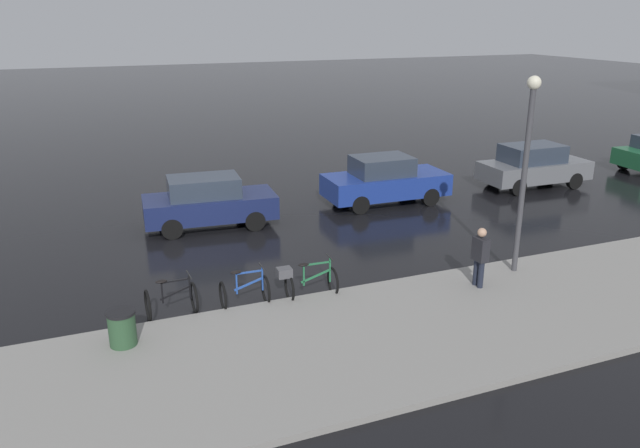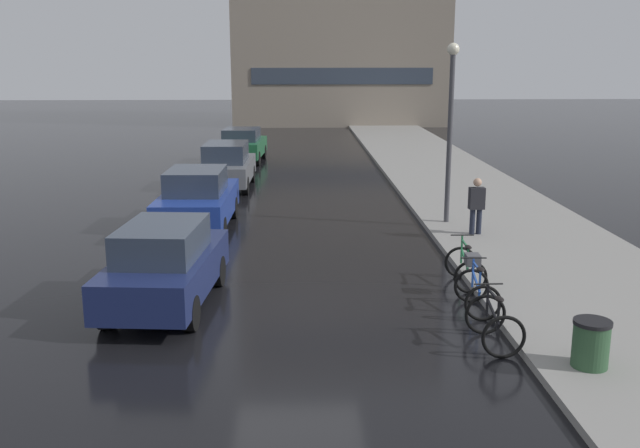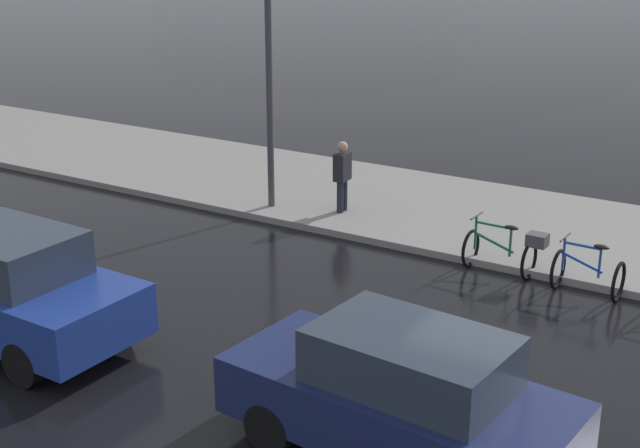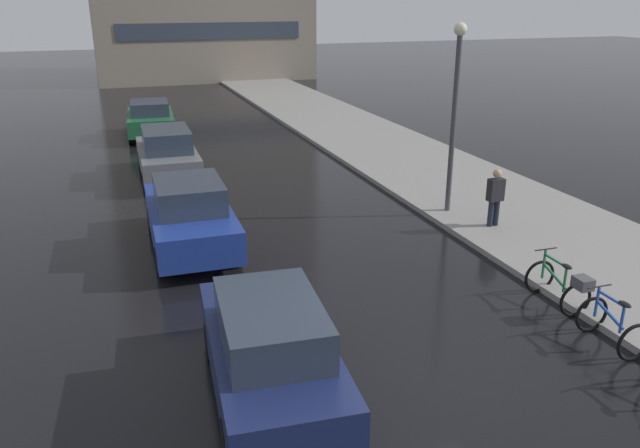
{
  "view_description": "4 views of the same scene",
  "coord_description": "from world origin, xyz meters",
  "px_view_note": "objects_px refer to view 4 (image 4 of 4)",
  "views": [
    {
      "loc": [
        16.23,
        -3.23,
        6.49
      ],
      "look_at": [
        1.82,
        2.62,
        1.21
      ],
      "focal_mm": 35.0,
      "sensor_mm": 36.0,
      "label": 1
    },
    {
      "loc": [
        -0.0,
        -12.6,
        4.71
      ],
      "look_at": [
        0.5,
        2.52,
        1.16
      ],
      "focal_mm": 40.0,
      "sensor_mm": 36.0,
      "label": 2
    },
    {
      "loc": [
        -10.61,
        -3.3,
        6.01
      ],
      "look_at": [
        1.1,
        3.91,
        1.24
      ],
      "focal_mm": 50.0,
      "sensor_mm": 36.0,
      "label": 3
    },
    {
      "loc": [
        -4.49,
        -7.13,
        5.72
      ],
      "look_at": [
        -0.67,
        3.69,
        1.5
      ],
      "focal_mm": 35.0,
      "sensor_mm": 36.0,
      "label": 4
    }
  ],
  "objects_px": {
    "bicycle_third": "(563,285)",
    "pedestrian": "(495,197)",
    "car_blue": "(190,215)",
    "car_green": "(151,119)",
    "car_navy": "(270,350)",
    "bicycle_second": "(612,326)",
    "streetlamp": "(455,102)",
    "car_grey": "(167,154)"
  },
  "relations": [
    {
      "from": "bicycle_third",
      "to": "car_navy",
      "type": "relative_size",
      "value": 0.34
    },
    {
      "from": "pedestrian",
      "to": "streetlamp",
      "type": "height_order",
      "value": "streetlamp"
    },
    {
      "from": "bicycle_second",
      "to": "car_navy",
      "type": "xyz_separation_m",
      "value": [
        -5.93,
        0.5,
        0.45
      ]
    },
    {
      "from": "bicycle_second",
      "to": "streetlamp",
      "type": "distance_m",
      "value": 7.55
    },
    {
      "from": "pedestrian",
      "to": "bicycle_second",
      "type": "bearing_deg",
      "value": -103.6
    },
    {
      "from": "car_navy",
      "to": "car_blue",
      "type": "bearing_deg",
      "value": 92.11
    },
    {
      "from": "car_grey",
      "to": "pedestrian",
      "type": "relative_size",
      "value": 2.62
    },
    {
      "from": "car_grey",
      "to": "streetlamp",
      "type": "relative_size",
      "value": 0.84
    },
    {
      "from": "bicycle_third",
      "to": "car_green",
      "type": "height_order",
      "value": "car_green"
    },
    {
      "from": "bicycle_second",
      "to": "streetlamp",
      "type": "xyz_separation_m",
      "value": [
        0.87,
        6.98,
        2.73
      ]
    },
    {
      "from": "bicycle_second",
      "to": "car_green",
      "type": "bearing_deg",
      "value": 106.35
    },
    {
      "from": "streetlamp",
      "to": "bicycle_third",
      "type": "bearing_deg",
      "value": -97.44
    },
    {
      "from": "car_blue",
      "to": "pedestrian",
      "type": "bearing_deg",
      "value": -10.32
    },
    {
      "from": "car_blue",
      "to": "car_green",
      "type": "relative_size",
      "value": 1.13
    },
    {
      "from": "bicycle_second",
      "to": "pedestrian",
      "type": "bearing_deg",
      "value": 76.4
    },
    {
      "from": "bicycle_second",
      "to": "car_green",
      "type": "relative_size",
      "value": 0.28
    },
    {
      "from": "bicycle_third",
      "to": "streetlamp",
      "type": "height_order",
      "value": "streetlamp"
    },
    {
      "from": "bicycle_third",
      "to": "car_green",
      "type": "distance_m",
      "value": 19.6
    },
    {
      "from": "car_navy",
      "to": "car_grey",
      "type": "bearing_deg",
      "value": 90.15
    },
    {
      "from": "bicycle_third",
      "to": "car_navy",
      "type": "xyz_separation_m",
      "value": [
        -6.07,
        -0.94,
        0.36
      ]
    },
    {
      "from": "car_navy",
      "to": "bicycle_second",
      "type": "bearing_deg",
      "value": -4.79
    },
    {
      "from": "car_grey",
      "to": "pedestrian",
      "type": "xyz_separation_m",
      "value": [
        7.3,
        -7.77,
        0.07
      ]
    },
    {
      "from": "car_grey",
      "to": "bicycle_third",
      "type": "bearing_deg",
      "value": -62.72
    },
    {
      "from": "bicycle_second",
      "to": "car_blue",
      "type": "height_order",
      "value": "car_blue"
    },
    {
      "from": "car_grey",
      "to": "car_green",
      "type": "distance_m",
      "value": 6.81
    },
    {
      "from": "car_grey",
      "to": "car_blue",
      "type": "bearing_deg",
      "value": -91.79
    },
    {
      "from": "bicycle_second",
      "to": "pedestrian",
      "type": "distance_m",
      "value": 5.7
    },
    {
      "from": "car_green",
      "to": "streetlamp",
      "type": "height_order",
      "value": "streetlamp"
    },
    {
      "from": "bicycle_second",
      "to": "car_blue",
      "type": "distance_m",
      "value": 9.25
    },
    {
      "from": "car_blue",
      "to": "streetlamp",
      "type": "relative_size",
      "value": 0.87
    },
    {
      "from": "bicycle_third",
      "to": "car_navy",
      "type": "height_order",
      "value": "car_navy"
    },
    {
      "from": "car_blue",
      "to": "car_grey",
      "type": "distance_m",
      "value": 6.41
    },
    {
      "from": "car_navy",
      "to": "car_green",
      "type": "relative_size",
      "value": 1.08
    },
    {
      "from": "bicycle_second",
      "to": "bicycle_third",
      "type": "xyz_separation_m",
      "value": [
        0.14,
        1.44,
        0.09
      ]
    },
    {
      "from": "bicycle_third",
      "to": "pedestrian",
      "type": "distance_m",
      "value": 4.26
    },
    {
      "from": "car_navy",
      "to": "car_blue",
      "type": "xyz_separation_m",
      "value": [
        -0.23,
        6.38,
        0.01
      ]
    },
    {
      "from": "bicycle_second",
      "to": "car_green",
      "type": "distance_m",
      "value": 20.94
    },
    {
      "from": "car_blue",
      "to": "streetlamp",
      "type": "xyz_separation_m",
      "value": [
        7.03,
        0.11,
        2.27
      ]
    },
    {
      "from": "car_navy",
      "to": "car_blue",
      "type": "distance_m",
      "value": 6.38
    },
    {
      "from": "bicycle_second",
      "to": "car_blue",
      "type": "bearing_deg",
      "value": 131.87
    },
    {
      "from": "car_blue",
      "to": "streetlamp",
      "type": "distance_m",
      "value": 7.39
    },
    {
      "from": "car_blue",
      "to": "car_green",
      "type": "bearing_deg",
      "value": 88.83
    }
  ]
}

